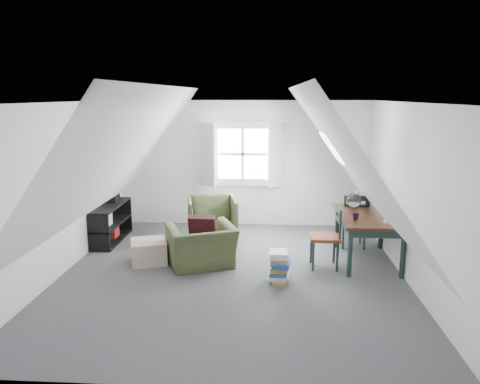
# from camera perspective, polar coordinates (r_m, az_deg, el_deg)

# --- Properties ---
(floor) EXTENTS (5.50, 5.50, 0.00)m
(floor) POSITION_cam_1_polar(r_m,az_deg,el_deg) (7.02, -0.98, -9.98)
(floor) COLOR #47474C
(floor) RESTS_ON ground
(ceiling) EXTENTS (5.50, 5.50, 0.00)m
(ceiling) POSITION_cam_1_polar(r_m,az_deg,el_deg) (6.52, -1.05, 10.88)
(ceiling) COLOR white
(ceiling) RESTS_ON wall_back
(wall_back) EXTENTS (5.00, 0.00, 5.00)m
(wall_back) POSITION_cam_1_polar(r_m,az_deg,el_deg) (9.36, 0.35, 3.46)
(wall_back) COLOR white
(wall_back) RESTS_ON ground
(wall_front) EXTENTS (5.00, 0.00, 5.00)m
(wall_front) POSITION_cam_1_polar(r_m,az_deg,el_deg) (4.02, -4.21, -7.87)
(wall_front) COLOR white
(wall_front) RESTS_ON ground
(wall_left) EXTENTS (0.00, 5.50, 5.50)m
(wall_left) POSITION_cam_1_polar(r_m,az_deg,el_deg) (7.30, -20.98, 0.31)
(wall_left) COLOR white
(wall_left) RESTS_ON ground
(wall_right) EXTENTS (0.00, 5.50, 5.50)m
(wall_right) POSITION_cam_1_polar(r_m,az_deg,el_deg) (6.92, 20.08, -0.20)
(wall_right) COLOR white
(wall_right) RESTS_ON ground
(slope_left) EXTENTS (3.19, 5.50, 4.48)m
(slope_left) POSITION_cam_1_polar(r_m,az_deg,el_deg) (6.87, -14.06, 4.52)
(slope_left) COLOR white
(slope_left) RESTS_ON wall_left
(slope_right) EXTENTS (3.19, 5.50, 4.48)m
(slope_right) POSITION_cam_1_polar(r_m,az_deg,el_deg) (6.63, 12.48, 4.34)
(slope_right) COLOR white
(slope_right) RESTS_ON wall_right
(dormer_window) EXTENTS (1.71, 0.35, 1.30)m
(dormer_window) POSITION_cam_1_polar(r_m,az_deg,el_deg) (9.26, 0.32, 4.62)
(dormer_window) COLOR white
(dormer_window) RESTS_ON wall_back
(skylight) EXTENTS (0.35, 0.75, 0.47)m
(skylight) POSITION_cam_1_polar(r_m,az_deg,el_deg) (7.91, 11.06, 5.34)
(skylight) COLOR white
(skylight) RESTS_ON slope_right
(armchair_near) EXTENTS (1.24, 1.17, 0.64)m
(armchair_near) POSITION_cam_1_polar(r_m,az_deg,el_deg) (7.38, -4.72, -8.91)
(armchair_near) COLOR #3E4928
(armchair_near) RESTS_ON floor
(armchair_far) EXTENTS (1.00, 1.02, 0.80)m
(armchair_far) POSITION_cam_1_polar(r_m,az_deg,el_deg) (8.61, -3.38, -5.85)
(armchair_far) COLOR #3E4928
(armchair_far) RESTS_ON floor
(throw_pillow) EXTENTS (0.42, 0.25, 0.43)m
(throw_pillow) POSITION_cam_1_polar(r_m,az_deg,el_deg) (7.34, -4.63, -4.38)
(throw_pillow) COLOR #340E15
(throw_pillow) RESTS_ON armchair_near
(ottoman) EXTENTS (0.67, 0.67, 0.35)m
(ottoman) POSITION_cam_1_polar(r_m,az_deg,el_deg) (7.57, -11.06, -7.13)
(ottoman) COLOR tan
(ottoman) RESTS_ON floor
(dining_table) EXTENTS (0.91, 1.52, 0.76)m
(dining_table) POSITION_cam_1_polar(r_m,az_deg,el_deg) (7.61, 15.32, -3.44)
(dining_table) COLOR #351B12
(dining_table) RESTS_ON floor
(demijohn) EXTENTS (0.24, 0.24, 0.34)m
(demijohn) POSITION_cam_1_polar(r_m,az_deg,el_deg) (7.95, 13.72, -0.92)
(demijohn) COLOR silver
(demijohn) RESTS_ON dining_table
(vase_twigs) EXTENTS (0.08, 0.09, 0.62)m
(vase_twigs) POSITION_cam_1_polar(r_m,az_deg,el_deg) (8.10, 15.34, -0.80)
(vase_twigs) COLOR black
(vase_twigs) RESTS_ON dining_table
(cup) EXTENTS (0.13, 0.13, 0.09)m
(cup) POSITION_cam_1_polar(r_m,az_deg,el_deg) (7.25, 13.89, -3.29)
(cup) COLOR black
(cup) RESTS_ON dining_table
(paper_box) EXTENTS (0.12, 0.08, 0.04)m
(paper_box) POSITION_cam_1_polar(r_m,az_deg,el_deg) (7.20, 17.64, -3.46)
(paper_box) COLOR white
(paper_box) RESTS_ON dining_table
(dining_chair_far) EXTENTS (0.45, 0.45, 0.95)m
(dining_chair_far) POSITION_cam_1_polar(r_m,az_deg,el_deg) (8.31, 13.63, -3.26)
(dining_chair_far) COLOR brown
(dining_chair_far) RESTS_ON floor
(dining_chair_near) EXTENTS (0.44, 0.44, 0.95)m
(dining_chair_near) POSITION_cam_1_polar(r_m,az_deg,el_deg) (7.26, 10.57, -5.32)
(dining_chair_near) COLOR brown
(dining_chair_near) RESTS_ON floor
(media_shelf) EXTENTS (0.44, 1.31, 0.67)m
(media_shelf) POSITION_cam_1_polar(r_m,az_deg,el_deg) (8.76, -15.74, -3.90)
(media_shelf) COLOR black
(media_shelf) RESTS_ON floor
(electronics_box) EXTENTS (0.20, 0.28, 0.22)m
(electronics_box) POSITION_cam_1_polar(r_m,az_deg,el_deg) (8.92, -15.28, -0.54)
(electronics_box) COLOR black
(electronics_box) RESTS_ON media_shelf
(magazine_stack) EXTENTS (0.33, 0.39, 0.44)m
(magazine_stack) POSITION_cam_1_polar(r_m,az_deg,el_deg) (6.70, 4.81, -9.07)
(magazine_stack) COLOR #B29933
(magazine_stack) RESTS_ON floor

